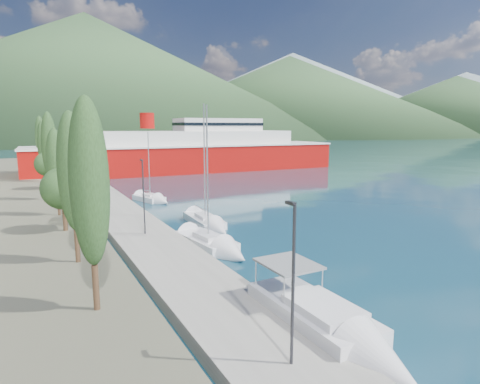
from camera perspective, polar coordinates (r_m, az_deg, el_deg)
ground at (r=139.42m, az=-21.00°, el=4.82°), size 1400.00×1400.00×0.00m
quay at (r=45.68m, az=-17.31°, el=-2.54°), size 5.00×88.00×0.80m
hills_far at (r=659.03m, az=-14.72°, el=14.94°), size 1480.00×900.00×180.00m
hills_near at (r=409.09m, az=-11.94°, el=14.70°), size 1010.00×520.00×115.00m
tree_row at (r=49.48m, az=-25.18°, el=4.24°), size 3.54×64.35×10.66m
lamp_posts at (r=34.93m, az=-14.35°, el=0.17°), size 0.15×47.32×6.06m
motor_cruiser at (r=18.64m, az=13.43°, el=-19.36°), size 2.85×9.72×3.59m
sailboat_near at (r=30.69m, az=-2.93°, el=-8.01°), size 3.58×8.64×12.04m
sailboat_mid at (r=37.69m, az=-4.05°, el=-4.76°), size 2.65×8.74×12.44m
sailboat_far at (r=51.58m, az=-11.88°, el=-1.13°), size 3.93×6.85×9.59m
ferry at (r=86.58m, az=-7.00°, el=5.57°), size 64.75×15.63×12.78m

